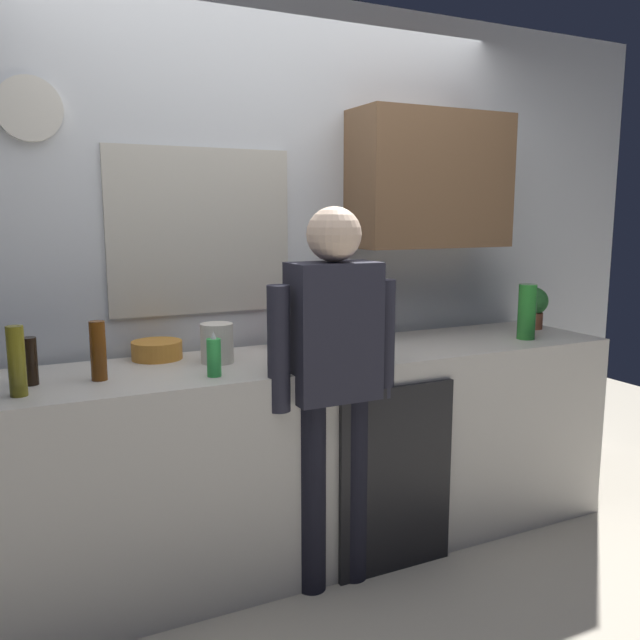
{
  "coord_description": "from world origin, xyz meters",
  "views": [
    {
      "loc": [
        -1.19,
        -2.32,
        1.57
      ],
      "look_at": [
        0.06,
        0.25,
        1.11
      ],
      "focal_mm": 36.79,
      "sensor_mm": 36.0,
      "label": 1
    }
  ],
  "objects_px": {
    "bottle_red_vinegar": "(275,325)",
    "bottle_clear_soda": "(527,312)",
    "coffee_maker": "(352,311)",
    "potted_plant": "(534,305)",
    "dish_soap": "(214,357)",
    "mixing_bowl": "(157,350)",
    "person_at_sink": "(333,368)",
    "storage_canister": "(217,343)",
    "bottle_olive_oil": "(17,361)",
    "bottle_dark_sauce": "(30,361)",
    "bottle_amber_beer": "(98,351)"
  },
  "relations": [
    {
      "from": "bottle_clear_soda",
      "to": "dish_soap",
      "type": "distance_m",
      "value": 1.66
    },
    {
      "from": "potted_plant",
      "to": "storage_canister",
      "type": "bearing_deg",
      "value": -178.79
    },
    {
      "from": "mixing_bowl",
      "to": "storage_canister",
      "type": "xyz_separation_m",
      "value": [
        0.22,
        -0.18,
        0.05
      ]
    },
    {
      "from": "bottle_olive_oil",
      "to": "dish_soap",
      "type": "relative_size",
      "value": 1.39
    },
    {
      "from": "bottle_olive_oil",
      "to": "potted_plant",
      "type": "height_order",
      "value": "bottle_olive_oil"
    },
    {
      "from": "coffee_maker",
      "to": "bottle_olive_oil",
      "type": "bearing_deg",
      "value": -165.24
    },
    {
      "from": "bottle_clear_soda",
      "to": "person_at_sink",
      "type": "height_order",
      "value": "person_at_sink"
    },
    {
      "from": "bottle_dark_sauce",
      "to": "bottle_red_vinegar",
      "type": "distance_m",
      "value": 1.11
    },
    {
      "from": "person_at_sink",
      "to": "bottle_dark_sauce",
      "type": "bearing_deg",
      "value": 176.86
    },
    {
      "from": "bottle_clear_soda",
      "to": "storage_canister",
      "type": "distance_m",
      "value": 1.58
    },
    {
      "from": "bottle_amber_beer",
      "to": "coffee_maker",
      "type": "bearing_deg",
      "value": 13.41
    },
    {
      "from": "coffee_maker",
      "to": "bottle_olive_oil",
      "type": "relative_size",
      "value": 1.32
    },
    {
      "from": "bottle_olive_oil",
      "to": "mixing_bowl",
      "type": "bearing_deg",
      "value": 34.01
    },
    {
      "from": "bottle_amber_beer",
      "to": "person_at_sink",
      "type": "relative_size",
      "value": 0.14
    },
    {
      "from": "coffee_maker",
      "to": "person_at_sink",
      "type": "xyz_separation_m",
      "value": [
        -0.39,
        -0.56,
        -0.14
      ]
    },
    {
      "from": "coffee_maker",
      "to": "bottle_red_vinegar",
      "type": "distance_m",
      "value": 0.43
    },
    {
      "from": "bottle_red_vinegar",
      "to": "potted_plant",
      "type": "height_order",
      "value": "potted_plant"
    },
    {
      "from": "bottle_dark_sauce",
      "to": "dish_soap",
      "type": "xyz_separation_m",
      "value": [
        0.65,
        -0.17,
        -0.01
      ]
    },
    {
      "from": "bottle_amber_beer",
      "to": "bottle_clear_soda",
      "type": "bearing_deg",
      "value": -2.31
    },
    {
      "from": "bottle_clear_soda",
      "to": "storage_canister",
      "type": "xyz_separation_m",
      "value": [
        -1.57,
        0.17,
        -0.05
      ]
    },
    {
      "from": "mixing_bowl",
      "to": "person_at_sink",
      "type": "distance_m",
      "value": 0.8
    },
    {
      "from": "potted_plant",
      "to": "storage_canister",
      "type": "distance_m",
      "value": 1.83
    },
    {
      "from": "coffee_maker",
      "to": "mixing_bowl",
      "type": "relative_size",
      "value": 1.5
    },
    {
      "from": "potted_plant",
      "to": "person_at_sink",
      "type": "xyz_separation_m",
      "value": [
        -1.45,
        -0.39,
        -0.12
      ]
    },
    {
      "from": "dish_soap",
      "to": "storage_canister",
      "type": "xyz_separation_m",
      "value": [
        0.08,
        0.23,
        0.01
      ]
    },
    {
      "from": "bottle_red_vinegar",
      "to": "mixing_bowl",
      "type": "height_order",
      "value": "bottle_red_vinegar"
    },
    {
      "from": "bottle_clear_soda",
      "to": "storage_canister",
      "type": "relative_size",
      "value": 1.65
    },
    {
      "from": "bottle_olive_oil",
      "to": "potted_plant",
      "type": "relative_size",
      "value": 1.09
    },
    {
      "from": "bottle_red_vinegar",
      "to": "bottle_olive_oil",
      "type": "height_order",
      "value": "bottle_olive_oil"
    },
    {
      "from": "bottle_amber_beer",
      "to": "bottle_clear_soda",
      "type": "relative_size",
      "value": 0.82
    },
    {
      "from": "bottle_dark_sauce",
      "to": "mixing_bowl",
      "type": "bearing_deg",
      "value": 24.4
    },
    {
      "from": "mixing_bowl",
      "to": "potted_plant",
      "type": "relative_size",
      "value": 0.96
    },
    {
      "from": "bottle_clear_soda",
      "to": "bottle_red_vinegar",
      "type": "bearing_deg",
      "value": 163.7
    },
    {
      "from": "bottle_dark_sauce",
      "to": "coffee_maker",
      "type": "bearing_deg",
      "value": 9.93
    },
    {
      "from": "bottle_olive_oil",
      "to": "storage_canister",
      "type": "xyz_separation_m",
      "value": [
        0.78,
        0.2,
        -0.04
      ]
    },
    {
      "from": "bottle_clear_soda",
      "to": "person_at_sink",
      "type": "relative_size",
      "value": 0.17
    },
    {
      "from": "bottle_amber_beer",
      "to": "potted_plant",
      "type": "relative_size",
      "value": 1.0
    },
    {
      "from": "bottle_red_vinegar",
      "to": "dish_soap",
      "type": "distance_m",
      "value": 0.59
    },
    {
      "from": "bottle_amber_beer",
      "to": "bottle_red_vinegar",
      "type": "bearing_deg",
      "value": 18.13
    },
    {
      "from": "potted_plant",
      "to": "bottle_red_vinegar",
      "type": "bearing_deg",
      "value": 174.33
    },
    {
      "from": "bottle_dark_sauce",
      "to": "dish_soap",
      "type": "relative_size",
      "value": 1.0
    },
    {
      "from": "mixing_bowl",
      "to": "dish_soap",
      "type": "height_order",
      "value": "dish_soap"
    },
    {
      "from": "bottle_clear_soda",
      "to": "potted_plant",
      "type": "xyz_separation_m",
      "value": [
        0.25,
        0.21,
        -0.01
      ]
    },
    {
      "from": "bottle_dark_sauce",
      "to": "bottle_red_vinegar",
      "type": "height_order",
      "value": "bottle_red_vinegar"
    },
    {
      "from": "bottle_clear_soda",
      "to": "mixing_bowl",
      "type": "height_order",
      "value": "bottle_clear_soda"
    },
    {
      "from": "potted_plant",
      "to": "dish_soap",
      "type": "height_order",
      "value": "potted_plant"
    },
    {
      "from": "mixing_bowl",
      "to": "person_at_sink",
      "type": "height_order",
      "value": "person_at_sink"
    },
    {
      "from": "coffee_maker",
      "to": "potted_plant",
      "type": "height_order",
      "value": "coffee_maker"
    },
    {
      "from": "potted_plant",
      "to": "dish_soap",
      "type": "relative_size",
      "value": 1.28
    },
    {
      "from": "bottle_red_vinegar",
      "to": "bottle_clear_soda",
      "type": "relative_size",
      "value": 0.79
    }
  ]
}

